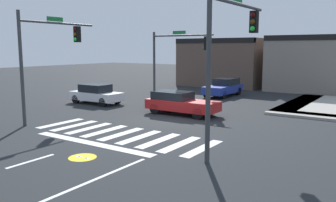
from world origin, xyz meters
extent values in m
plane|color=#232628|center=(0.00, 0.00, 0.00)|extent=(120.00, 120.00, 0.00)
cube|color=silver|center=(-4.44, -4.50, 0.00)|extent=(0.49, 2.98, 0.01)
cube|color=silver|center=(-3.33, -4.50, 0.00)|extent=(0.49, 2.98, 0.01)
cube|color=silver|center=(-2.22, -4.50, 0.00)|extent=(0.49, 2.98, 0.01)
cube|color=silver|center=(-1.11, -4.50, 0.00)|extent=(0.49, 2.98, 0.01)
cube|color=silver|center=(0.00, -4.50, 0.00)|extent=(0.49, 2.98, 0.01)
cube|color=silver|center=(1.11, -4.50, 0.00)|extent=(0.49, 2.98, 0.01)
cube|color=silver|center=(2.22, -4.50, 0.00)|extent=(0.49, 2.98, 0.01)
cube|color=silver|center=(3.33, -4.50, 0.00)|extent=(0.49, 2.98, 0.01)
cube|color=silver|center=(4.44, -4.50, 0.00)|extent=(0.49, 2.98, 0.01)
cube|color=white|center=(0.00, -6.50, 0.00)|extent=(6.80, 0.50, 0.01)
cube|color=white|center=(0.00, -9.50, 0.00)|extent=(0.16, 2.00, 0.01)
cylinder|color=yellow|center=(1.24, -8.13, 0.00)|extent=(1.07, 1.07, 0.01)
cylinder|color=white|center=(1.00, -8.13, 0.01)|extent=(0.17, 0.17, 0.00)
cylinder|color=white|center=(1.48, -8.13, 0.01)|extent=(0.17, 0.17, 0.00)
cube|color=white|center=(1.24, -8.13, 0.01)|extent=(0.48, 0.04, 0.00)
cube|color=#9E998E|center=(4.80, 10.00, 0.07)|extent=(1.60, 10.00, 0.15)
cube|color=brown|center=(-5.56, 18.92, 2.57)|extent=(8.89, 5.85, 5.14)
cube|color=black|center=(-5.56, 16.20, 4.89)|extent=(8.89, 0.50, 0.50)
cube|color=gray|center=(4.19, 19.16, 2.65)|extent=(8.73, 6.32, 5.31)
cube|color=black|center=(4.19, 16.20, 5.06)|extent=(8.73, 0.50, 0.50)
cylinder|color=#383A3D|center=(-5.52, -5.99, 3.03)|extent=(0.18, 0.18, 6.06)
cylinder|color=#383A3D|center=(-5.52, -3.44, 5.52)|extent=(0.12, 5.09, 0.12)
cube|color=black|center=(-5.52, -2.10, 4.95)|extent=(0.32, 0.32, 0.95)
sphere|color=#470A0A|center=(-5.52, -2.27, 5.24)|extent=(0.22, 0.22, 0.22)
sphere|color=#4C330C|center=(-5.52, -2.27, 4.95)|extent=(0.22, 0.22, 0.22)
sphere|color=#1ED833|center=(-5.52, -2.27, 4.65)|extent=(0.22, 0.22, 0.22)
cube|color=#197233|center=(-5.52, -3.70, 5.74)|extent=(0.03, 1.10, 0.24)
cylinder|color=#383A3D|center=(5.46, -6.04, 3.10)|extent=(0.18, 0.18, 6.20)
cylinder|color=#383A3D|center=(5.46, -3.54, 5.83)|extent=(0.12, 5.02, 0.12)
cube|color=black|center=(5.46, -1.79, 5.25)|extent=(0.32, 0.32, 0.95)
sphere|color=#470A0A|center=(5.46, -1.96, 5.55)|extent=(0.22, 0.22, 0.22)
sphere|color=#4C330C|center=(5.46, -1.96, 5.25)|extent=(0.22, 0.22, 0.22)
sphere|color=#1ED833|center=(5.46, -1.96, 4.96)|extent=(0.22, 0.22, 0.22)
cylinder|color=#383A3D|center=(-5.08, 5.19, 2.67)|extent=(0.18, 0.18, 5.34)
cylinder|color=#383A3D|center=(-2.56, 5.19, 5.03)|extent=(5.05, 0.12, 0.12)
cube|color=black|center=(-0.52, 5.19, 4.45)|extent=(0.32, 0.32, 0.95)
sphere|color=#470A0A|center=(-0.69, 5.19, 4.75)|extent=(0.22, 0.22, 0.22)
sphere|color=#4C330C|center=(-0.69, 5.19, 4.45)|extent=(0.22, 0.22, 0.22)
sphere|color=#1ED833|center=(-0.69, 5.19, 4.16)|extent=(0.22, 0.22, 0.22)
cube|color=#197233|center=(-2.81, 5.19, 5.25)|extent=(1.10, 0.03, 0.24)
cube|color=red|center=(-0.21, 1.48, 0.61)|extent=(4.55, 1.81, 0.61)
cube|color=black|center=(-0.94, 1.48, 1.17)|extent=(2.34, 1.59, 0.50)
cylinder|color=black|center=(1.34, 2.27, 0.34)|extent=(0.68, 0.22, 0.68)
cylinder|color=black|center=(1.34, 0.68, 0.34)|extent=(0.68, 0.22, 0.68)
cylinder|color=black|center=(-1.76, 2.27, 0.34)|extent=(0.68, 0.22, 0.68)
cylinder|color=black|center=(-1.76, 0.68, 0.34)|extent=(0.68, 0.22, 0.68)
cube|color=white|center=(-7.88, 1.64, 0.59)|extent=(4.13, 1.70, 0.60)
cube|color=black|center=(-7.95, 1.64, 1.17)|extent=(2.13, 1.50, 0.57)
cylinder|color=black|center=(-6.47, 2.38, 0.32)|extent=(0.64, 0.22, 0.64)
cylinder|color=black|center=(-6.47, 0.90, 0.32)|extent=(0.64, 0.22, 0.64)
cylinder|color=black|center=(-9.28, 2.38, 0.32)|extent=(0.64, 0.22, 0.64)
cylinder|color=black|center=(-9.28, 0.90, 0.32)|extent=(0.64, 0.22, 0.64)
cube|color=#23389E|center=(-1.79, 10.71, 0.64)|extent=(1.79, 4.61, 0.64)
cube|color=black|center=(-1.79, 11.38, 1.24)|extent=(1.58, 2.36, 0.56)
cylinder|color=black|center=(-1.00, 9.14, 0.35)|extent=(0.22, 0.70, 0.70)
cylinder|color=black|center=(-2.58, 9.14, 0.35)|extent=(0.22, 0.70, 0.70)
cylinder|color=black|center=(-1.00, 12.27, 0.35)|extent=(0.22, 0.70, 0.70)
cylinder|color=black|center=(-2.58, 12.27, 0.35)|extent=(0.22, 0.70, 0.70)
camera|label=1|loc=(11.18, -17.10, 4.11)|focal=37.86mm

